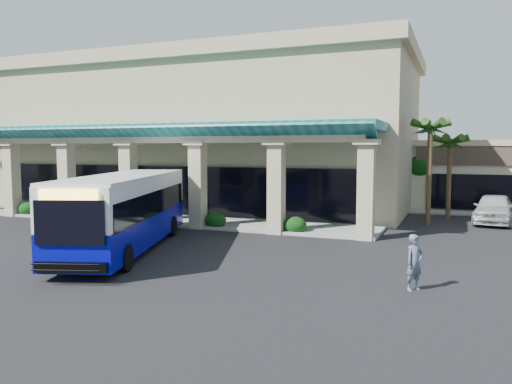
% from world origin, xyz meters
% --- Properties ---
extents(ground, '(110.00, 110.00, 0.00)m').
position_xyz_m(ground, '(0.00, 0.00, 0.00)').
color(ground, black).
extents(main_building, '(30.80, 14.80, 11.35)m').
position_xyz_m(main_building, '(-8.00, 16.00, 5.67)').
color(main_building, tan).
rests_on(main_building, ground).
extents(arcade, '(30.00, 6.20, 5.70)m').
position_xyz_m(arcade, '(-8.00, 6.80, 2.85)').
color(arcade, '#0F5B5F').
rests_on(arcade, ground).
extents(palm_0, '(2.40, 2.40, 6.60)m').
position_xyz_m(palm_0, '(8.50, 11.00, 3.30)').
color(palm_0, '#193B0F').
rests_on(palm_0, ground).
extents(palm_1, '(2.40, 2.40, 5.80)m').
position_xyz_m(palm_1, '(9.50, 14.00, 2.90)').
color(palm_1, '#193B0F').
rests_on(palm_1, ground).
extents(broadleaf_tree, '(2.60, 2.60, 4.81)m').
position_xyz_m(broadleaf_tree, '(7.50, 19.00, 2.41)').
color(broadleaf_tree, black).
rests_on(broadleaf_tree, ground).
extents(transit_bus, '(6.19, 11.76, 3.21)m').
position_xyz_m(transit_bus, '(-3.09, -1.00, 1.61)').
color(transit_bus, '#05079E').
rests_on(transit_bus, ground).
extents(pedestrian, '(0.72, 0.75, 1.73)m').
position_xyz_m(pedestrian, '(8.85, -2.80, 0.86)').
color(pedestrian, slate).
rests_on(pedestrian, ground).
extents(car_silver, '(2.63, 5.27, 1.72)m').
position_xyz_m(car_silver, '(11.99, 13.22, 0.86)').
color(car_silver, silver).
rests_on(car_silver, ground).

